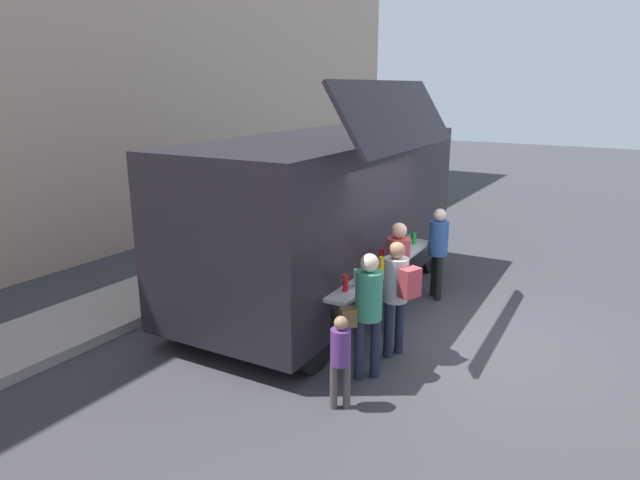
{
  "coord_description": "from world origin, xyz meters",
  "views": [
    {
      "loc": [
        -7.54,
        -2.15,
        3.59
      ],
      "look_at": [
        -0.47,
        2.13,
        1.3
      ],
      "focal_mm": 31.29,
      "sensor_mm": 36.0,
      "label": 1
    }
  ],
  "objects_px": {
    "trash_bin": "(328,212)",
    "customer_rear_waiting": "(367,306)",
    "food_truck_main": "(325,213)",
    "customer_mid_with_backpack": "(398,288)",
    "child_near_queue": "(341,354)",
    "customer_extra_browsing": "(438,245)",
    "customer_front_ordering": "(398,267)"
  },
  "relations": [
    {
      "from": "trash_bin",
      "to": "customer_rear_waiting",
      "type": "xyz_separation_m",
      "value": [
        -6.15,
        -4.17,
        0.48
      ]
    },
    {
      "from": "food_truck_main",
      "to": "customer_mid_with_backpack",
      "type": "relative_size",
      "value": 3.8
    },
    {
      "from": "customer_mid_with_backpack",
      "to": "child_near_queue",
      "type": "distance_m",
      "value": 1.56
    },
    {
      "from": "customer_extra_browsing",
      "to": "food_truck_main",
      "type": "bearing_deg",
      "value": -7.2
    },
    {
      "from": "customer_front_ordering",
      "to": "trash_bin",
      "type": "bearing_deg",
      "value": -39.55
    },
    {
      "from": "customer_mid_with_backpack",
      "to": "child_near_queue",
      "type": "bearing_deg",
      "value": 110.41
    },
    {
      "from": "food_truck_main",
      "to": "child_near_queue",
      "type": "xyz_separation_m",
      "value": [
        -2.89,
        -1.91,
        -0.85
      ]
    },
    {
      "from": "customer_extra_browsing",
      "to": "trash_bin",
      "type": "bearing_deg",
      "value": -76.35
    },
    {
      "from": "trash_bin",
      "to": "customer_rear_waiting",
      "type": "relative_size",
      "value": 0.6
    },
    {
      "from": "child_near_queue",
      "to": "customer_extra_browsing",
      "type": "bearing_deg",
      "value": -29.91
    },
    {
      "from": "customer_mid_with_backpack",
      "to": "customer_rear_waiting",
      "type": "height_order",
      "value": "customer_rear_waiting"
    },
    {
      "from": "customer_mid_with_backpack",
      "to": "customer_front_ordering",
      "type": "bearing_deg",
      "value": -45.45
    },
    {
      "from": "customer_front_ordering",
      "to": "customer_rear_waiting",
      "type": "height_order",
      "value": "customer_front_ordering"
    },
    {
      "from": "customer_rear_waiting",
      "to": "trash_bin",
      "type": "bearing_deg",
      "value": -14.57
    },
    {
      "from": "trash_bin",
      "to": "customer_rear_waiting",
      "type": "height_order",
      "value": "customer_rear_waiting"
    },
    {
      "from": "child_near_queue",
      "to": "trash_bin",
      "type": "bearing_deg",
      "value": -2.37
    },
    {
      "from": "food_truck_main",
      "to": "customer_rear_waiting",
      "type": "xyz_separation_m",
      "value": [
        -2.11,
        -1.85,
        -0.56
      ]
    },
    {
      "from": "food_truck_main",
      "to": "customer_front_ordering",
      "type": "bearing_deg",
      "value": -112.12
    },
    {
      "from": "customer_rear_waiting",
      "to": "child_near_queue",
      "type": "xyz_separation_m",
      "value": [
        -0.77,
        -0.06,
        -0.3
      ]
    },
    {
      "from": "customer_front_ordering",
      "to": "customer_rear_waiting",
      "type": "relative_size",
      "value": 1.02
    },
    {
      "from": "food_truck_main",
      "to": "trash_bin",
      "type": "xyz_separation_m",
      "value": [
        4.03,
        2.32,
        -1.04
      ]
    },
    {
      "from": "trash_bin",
      "to": "customer_rear_waiting",
      "type": "distance_m",
      "value": 7.44
    },
    {
      "from": "customer_front_ordering",
      "to": "customer_extra_browsing",
      "type": "height_order",
      "value": "customer_front_ordering"
    },
    {
      "from": "trash_bin",
      "to": "customer_mid_with_backpack",
      "type": "relative_size",
      "value": 0.61
    },
    {
      "from": "trash_bin",
      "to": "customer_front_ordering",
      "type": "xyz_separation_m",
      "value": [
        -4.61,
        -3.91,
        0.51
      ]
    },
    {
      "from": "food_truck_main",
      "to": "customer_rear_waiting",
      "type": "distance_m",
      "value": 2.86
    },
    {
      "from": "trash_bin",
      "to": "customer_mid_with_backpack",
      "type": "distance_m",
      "value": 6.88
    },
    {
      "from": "customer_front_ordering",
      "to": "child_near_queue",
      "type": "height_order",
      "value": "customer_front_ordering"
    },
    {
      "from": "customer_extra_browsing",
      "to": "child_near_queue",
      "type": "distance_m",
      "value": 3.93
    },
    {
      "from": "child_near_queue",
      "to": "customer_rear_waiting",
      "type": "bearing_deg",
      "value": -29.53
    },
    {
      "from": "customer_mid_with_backpack",
      "to": "customer_rear_waiting",
      "type": "relative_size",
      "value": 0.98
    },
    {
      "from": "trash_bin",
      "to": "customer_front_ordering",
      "type": "distance_m",
      "value": 6.06
    }
  ]
}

